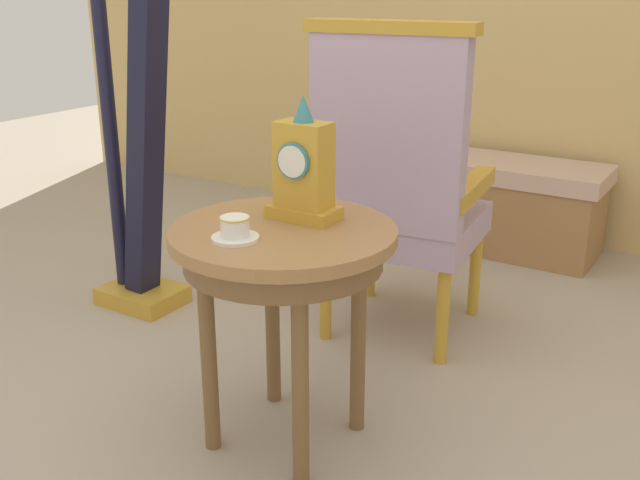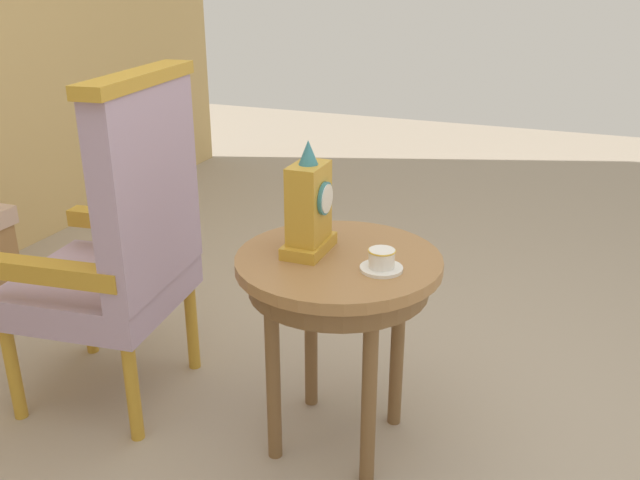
{
  "view_description": "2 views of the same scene",
  "coord_description": "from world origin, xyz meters",
  "px_view_note": "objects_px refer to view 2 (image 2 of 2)",
  "views": [
    {
      "loc": [
        1.15,
        -1.47,
        1.27
      ],
      "look_at": [
        0.13,
        0.17,
        0.59
      ],
      "focal_mm": 42.02,
      "sensor_mm": 36.0,
      "label": 1
    },
    {
      "loc": [
        -1.64,
        -0.55,
        1.43
      ],
      "look_at": [
        0.1,
        0.13,
        0.67
      ],
      "focal_mm": 38.38,
      "sensor_mm": 36.0,
      "label": 2
    }
  ],
  "objects_px": {
    "mantel_clock": "(309,208)",
    "armchair": "(121,241)",
    "teacup_left": "(382,261)",
    "side_table": "(338,283)"
  },
  "relations": [
    {
      "from": "mantel_clock",
      "to": "armchair",
      "type": "height_order",
      "value": "armchair"
    },
    {
      "from": "armchair",
      "to": "teacup_left",
      "type": "bearing_deg",
      "value": -90.96
    },
    {
      "from": "mantel_clock",
      "to": "armchair",
      "type": "xyz_separation_m",
      "value": [
        -0.04,
        0.65,
        -0.18
      ]
    },
    {
      "from": "side_table",
      "to": "armchair",
      "type": "relative_size",
      "value": 0.56
    },
    {
      "from": "teacup_left",
      "to": "armchair",
      "type": "height_order",
      "value": "armchair"
    },
    {
      "from": "mantel_clock",
      "to": "armchair",
      "type": "relative_size",
      "value": 0.29
    },
    {
      "from": "teacup_left",
      "to": "mantel_clock",
      "type": "relative_size",
      "value": 0.36
    },
    {
      "from": "side_table",
      "to": "mantel_clock",
      "type": "height_order",
      "value": "mantel_clock"
    },
    {
      "from": "teacup_left",
      "to": "side_table",
      "type": "bearing_deg",
      "value": 71.91
    },
    {
      "from": "side_table",
      "to": "armchair",
      "type": "height_order",
      "value": "armchair"
    }
  ]
}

